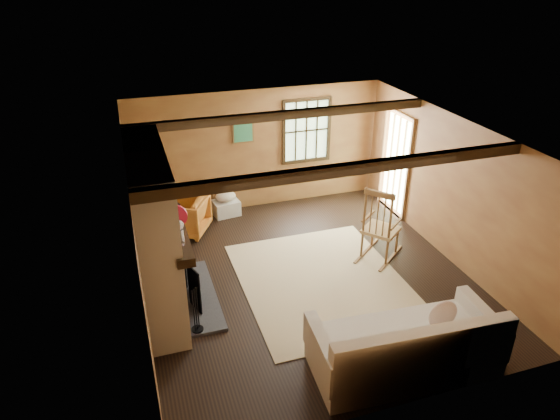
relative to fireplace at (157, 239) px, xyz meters
name	(u,v)px	position (x,y,z in m)	size (l,w,h in m)	color
ground	(306,277)	(2.23, 0.00, -1.10)	(5.50, 5.50, 0.00)	black
room_envelope	(316,175)	(2.45, 0.26, 0.53)	(5.02, 5.52, 2.44)	olive
fireplace	(157,239)	(0.00, 0.00, 0.00)	(1.02, 2.30, 2.40)	#A84841
rug	(322,281)	(2.43, -0.20, -1.10)	(2.50, 3.00, 0.01)	#CDBA88
rocking_chair	(380,228)	(3.60, 0.19, -0.55)	(1.05, 0.98, 1.31)	#A87A52
sofa	(407,349)	(2.68, -2.27, -0.77)	(2.34, 1.15, 0.92)	white
firewood_pile	(159,218)	(0.18, 2.59, -0.99)	(0.61, 0.11, 0.22)	brown
laundry_basket	(226,208)	(1.48, 2.52, -0.95)	(0.50, 0.38, 0.30)	silver
basket_pillow	(226,196)	(1.48, 2.52, -0.70)	(0.40, 0.32, 0.20)	white
armchair	(185,215)	(0.62, 2.05, -0.75)	(0.75, 0.78, 0.71)	#BF6026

